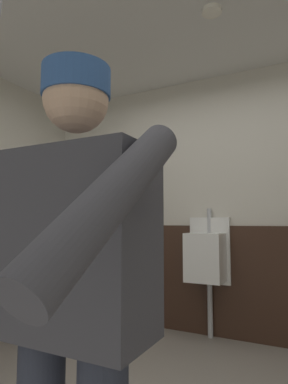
{
  "coord_description": "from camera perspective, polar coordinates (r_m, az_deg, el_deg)",
  "views": [
    {
      "loc": [
        0.77,
        -1.56,
        1.11
      ],
      "look_at": [
        0.07,
        -0.2,
        1.25
      ],
      "focal_mm": 30.18,
      "sensor_mm": 36.0,
      "label": 1
    }
  ],
  "objects": [
    {
      "name": "wainscot_band_back",
      "position": [
        3.34,
        13.91,
        -15.0
      ],
      "size": [
        4.1,
        0.03,
        1.07
      ],
      "primitive_type": "cube",
      "color": "#382319",
      "rests_on": "ground_plane"
    },
    {
      "name": "wall_back",
      "position": [
        3.37,
        13.92,
        -1.75
      ],
      "size": [
        4.7,
        0.12,
        2.61
      ],
      "primitive_type": "cube",
      "color": "beige",
      "rests_on": "ground_plane"
    },
    {
      "name": "downlight_far",
      "position": [
        2.66,
        11.9,
        28.81
      ],
      "size": [
        0.14,
        0.14,
        0.03
      ],
      "primitive_type": "cylinder",
      "color": "white"
    },
    {
      "name": "urinal_solo",
      "position": [
        3.2,
        10.99,
        -11.1
      ],
      "size": [
        0.4,
        0.34,
        1.24
      ],
      "color": "white",
      "rests_on": "ground_plane"
    },
    {
      "name": "person",
      "position": [
        0.99,
        -12.88,
        -15.87
      ],
      "size": [
        0.7,
        0.6,
        1.58
      ],
      "color": "#2D3342",
      "rests_on": "ground_plane"
    }
  ]
}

